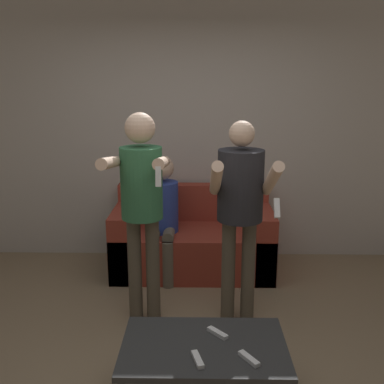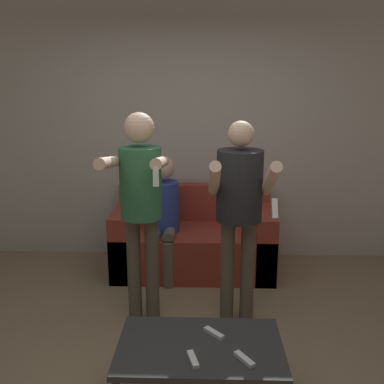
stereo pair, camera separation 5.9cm
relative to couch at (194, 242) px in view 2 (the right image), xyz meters
name	(u,v)px [view 2 (the right image)]	position (x,y,z in m)	size (l,w,h in m)	color
ground_plane	(178,372)	(-0.06, -1.71, -0.30)	(14.00, 14.00, 0.00)	#937A5B
wall_back	(190,134)	(-0.06, 0.44, 1.05)	(6.40, 0.06, 2.70)	beige
couch	(194,242)	(0.00, 0.00, 0.00)	(1.59, 0.81, 0.83)	#9E3828
person_standing_left	(141,194)	(-0.38, -1.02, 0.76)	(0.44, 0.73, 1.68)	brown
person_standing_right	(239,200)	(0.38, -1.02, 0.73)	(0.47, 0.71, 1.62)	brown
person_seated	(163,211)	(-0.30, -0.16, 0.37)	(0.31, 0.53, 1.20)	#6B6051
coffee_table	(200,350)	(0.10, -2.02, 0.08)	(0.97, 0.62, 0.41)	#2D2D2D
remote_near	(193,359)	(0.06, -2.18, 0.13)	(0.08, 0.15, 0.02)	white
remote_mid	(244,359)	(0.34, -2.16, 0.13)	(0.11, 0.14, 0.02)	white
remote_far	(214,333)	(0.18, -1.91, 0.13)	(0.13, 0.13, 0.02)	white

